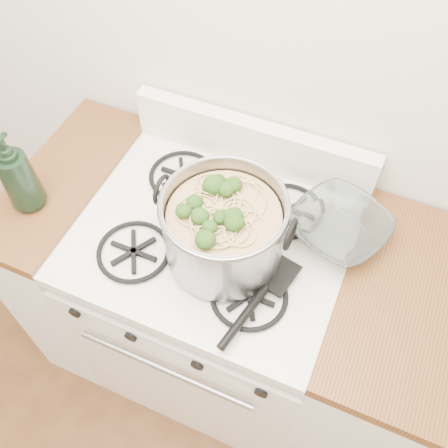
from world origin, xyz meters
TOP-DOWN VIEW (x-y plane):
  - gas_range at (0.00, 1.26)m, footprint 0.76×0.66m
  - counter_left at (-0.51, 1.26)m, footprint 0.25×0.65m
  - stock_pot at (0.06, 1.21)m, footprint 0.35×0.32m
  - spatula at (0.22, 1.20)m, footprint 0.35×0.36m
  - glass_bowl at (0.32, 1.39)m, footprint 0.13×0.13m
  - bottle at (-0.52, 1.14)m, footprint 0.13×0.13m

SIDE VIEW (x-z plane):
  - gas_range at x=0.00m, z-range -0.03..0.90m
  - counter_left at x=-0.51m, z-range 0.00..0.92m
  - spatula at x=0.22m, z-range 0.92..0.95m
  - glass_bowl at x=0.32m, z-range 0.92..0.95m
  - stock_pot at x=0.06m, z-range 0.92..1.13m
  - bottle at x=-0.52m, z-range 0.92..1.18m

